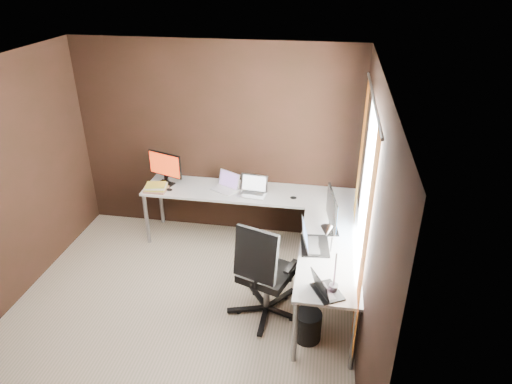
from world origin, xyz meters
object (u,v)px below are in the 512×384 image
Objects in this scene: drawer_pedestal at (323,243)px; book_stack at (156,188)px; laptop_silver at (253,190)px; office_chair at (265,288)px; wastebasket at (308,326)px; laptop_black_big at (311,242)px; monitor_right at (332,211)px; desk_lamp at (329,249)px; monitor_left at (165,167)px; laptop_white at (226,186)px; laptop_black_small at (325,289)px.

book_stack reaches higher than drawer_pedestal.
laptop_silver is 1.21m from book_stack.
office_chair is 3.63× the size of wastebasket.
laptop_black_big is at bearing 93.61° from wastebasket.
office_chair is at bearing 122.70° from monitor_right.
desk_lamp reaches higher than laptop_black_big.
monitor_left is 0.86× the size of monitor_right.
laptop_white is at bearing 17.65° from monitor_left.
desk_lamp is 0.97m from wastebasket.
monitor_left is 1.16m from laptop_silver.
drawer_pedestal is at bearing -12.64° from laptop_silver.
laptop_black_small is (0.16, -0.71, -0.01)m from laptop_black_big.
monitor_right reaches higher than laptop_black_small.
wastebasket is (0.03, -0.51, -0.63)m from laptop_black_big.
laptop_silver is 1.97m from laptop_black_small.
drawer_pedestal is 1.41× the size of laptop_black_big.
laptop_white is 2.22m from laptop_black_small.
laptop_silver is at bearing 144.67° from desk_lamp.
drawer_pedestal is at bearing 12.10° from laptop_white.
monitor_right is at bearing -1.68° from monitor_left.
drawer_pedestal is 1.12m from office_chair.
laptop_black_big is 0.72m from laptop_black_small.
monitor_left reaches higher than office_chair.
laptop_white is at bearing 174.76° from laptop_silver.
book_stack is (-2.17, 0.60, -0.21)m from monitor_right.
monitor_left is 1.31× the size of laptop_silver.
laptop_silver is 1.26× the size of book_stack.
office_chair is (0.70, -1.34, -0.45)m from laptop_white.
drawer_pedestal is at bearing -15.11° from laptop_black_big.
laptop_black_small is at bearing -19.13° from office_chair.
drawer_pedestal is 1.96× the size of wastebasket.
drawer_pedestal is 0.54× the size of office_chair.
laptop_silver is 1.00× the size of laptop_black_small.
monitor_right is 1.91× the size of book_stack.
monitor_left is at bearing 156.81° from office_chair.
desk_lamp is (2.09, -1.72, 0.14)m from monitor_left.
laptop_black_big is at bearing 48.09° from office_chair.
desk_lamp is at bearing -170.13° from laptop_black_big.
laptop_silver is 0.59× the size of desk_lamp.
monitor_right is 0.49× the size of office_chair.
wastebasket is at bearing -20.61° from monitor_left.
monitor_right reaches higher than drawer_pedestal.
laptop_white is 0.36m from laptop_silver.
laptop_black_small is 1.17× the size of wastebasket.
monitor_right is at bearing -2.67° from laptop_white.
monitor_right is at bearing -15.47° from book_stack.
monitor_right is 0.90× the size of desk_lamp.
laptop_white is at bearing 12.20° from book_stack.
monitor_right is (0.06, -0.42, 0.69)m from drawer_pedestal.
office_chair reaches higher than laptop_white.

